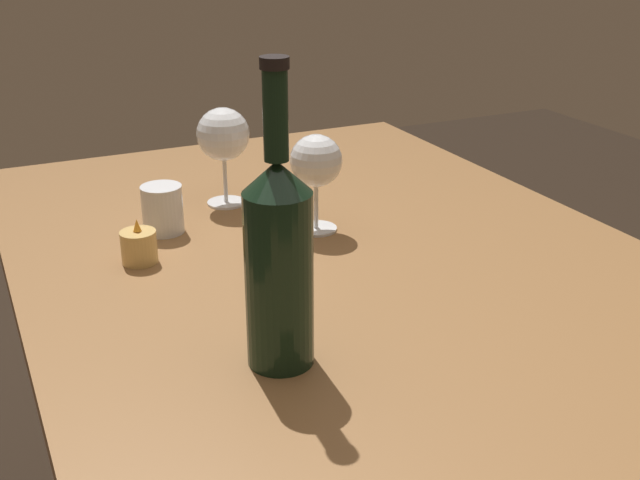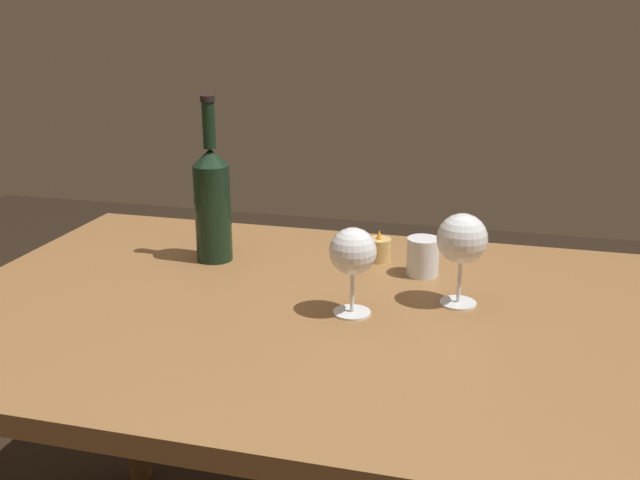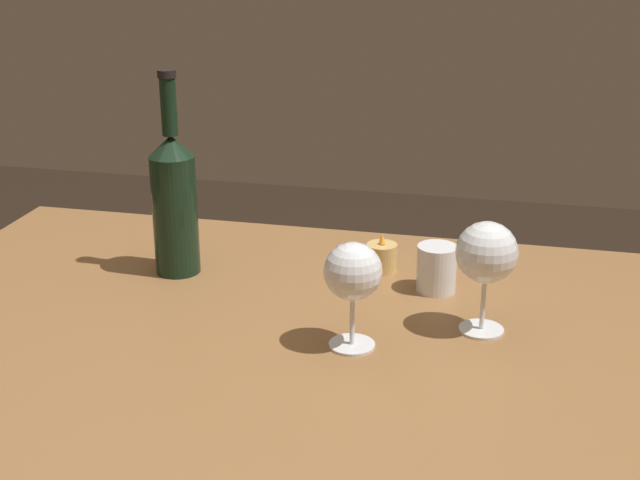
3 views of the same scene
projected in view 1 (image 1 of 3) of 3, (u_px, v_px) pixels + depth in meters
The scene contains 6 objects.
dining_table at pixel (335, 308), 1.21m from camera, with size 1.30×0.90×0.74m.
wine_glass_left at pixel (223, 136), 1.33m from camera, with size 0.09×0.09×0.17m.
wine_glass_right at pixel (316, 163), 1.23m from camera, with size 0.08×0.08×0.16m.
wine_bottle at pixel (279, 258), 0.85m from camera, with size 0.08×0.08×0.34m.
water_tumbler at pixel (163, 212), 1.25m from camera, with size 0.06×0.06×0.08m.
votive_candle at pixel (139, 248), 1.14m from camera, with size 0.05×0.05×0.07m.
Camera 1 is at (-0.97, 0.48, 1.22)m, focal length 44.66 mm.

